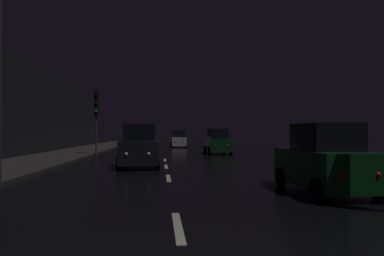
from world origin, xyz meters
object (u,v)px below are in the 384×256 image
(car_parked_right_near, at_px, (324,161))
(car_parked_right_far, at_px, (217,142))
(streetlamp_overhead, at_px, (14,31))
(car_approaching_headlights, at_px, (140,147))
(car_distant_taillights, at_px, (178,140))
(traffic_light_far_left, at_px, (96,108))

(car_parked_right_near, bearing_deg, car_parked_right_far, 0.00)
(car_parked_right_far, bearing_deg, streetlamp_overhead, 151.56)
(streetlamp_overhead, distance_m, car_parked_right_far, 20.21)
(car_approaching_headlights, relative_size, car_parked_right_near, 1.09)
(streetlamp_overhead, height_order, car_parked_right_near, streetlamp_overhead)
(car_approaching_headlights, relative_size, car_distant_taillights, 1.09)
(streetlamp_overhead, height_order, car_approaching_headlights, streetlamp_overhead)
(streetlamp_overhead, relative_size, car_distant_taillights, 1.91)
(traffic_light_far_left, xyz_separation_m, car_approaching_headlights, (3.91, -9.94, -2.64))
(car_distant_taillights, distance_m, car_parked_right_far, 13.63)
(car_approaching_headlights, distance_m, car_parked_right_far, 12.39)
(traffic_light_far_left, height_order, streetlamp_overhead, streetlamp_overhead)
(traffic_light_far_left, distance_m, car_distant_taillights, 16.33)
(streetlamp_overhead, bearing_deg, car_approaching_headlights, 60.30)
(car_parked_right_near, relative_size, car_distant_taillights, 1.00)
(traffic_light_far_left, relative_size, car_parked_right_near, 1.26)
(streetlamp_overhead, bearing_deg, car_distant_taillights, 77.36)
(traffic_light_far_left, xyz_separation_m, car_parked_right_far, (9.67, 1.03, -2.69))
(traffic_light_far_left, height_order, car_approaching_headlights, traffic_light_far_left)
(traffic_light_far_left, distance_m, car_parked_right_near, 20.80)
(car_parked_right_near, bearing_deg, car_distant_taillights, 4.41)
(traffic_light_far_left, relative_size, car_distant_taillights, 1.25)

